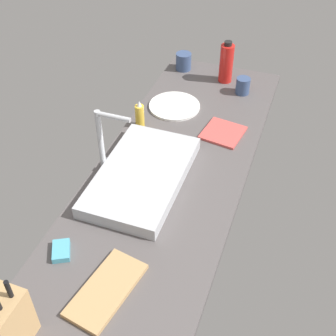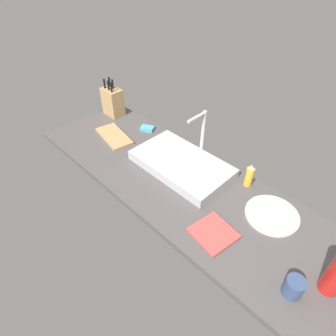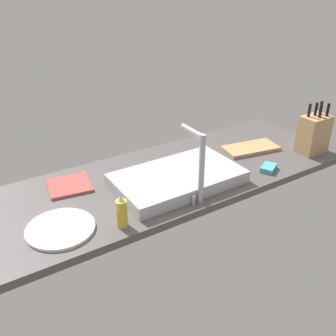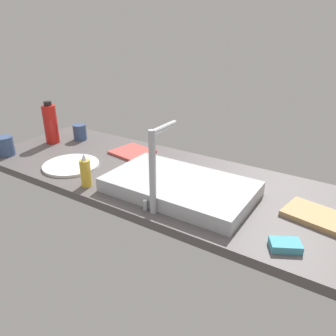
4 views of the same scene
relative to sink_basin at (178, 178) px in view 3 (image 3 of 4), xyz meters
The scene contains 9 objects.
countertop_slab 12.59cm from the sink_basin, 50.98° to the right, with size 197.98×63.43×3.50cm, color #514C4C.
sink_basin is the anchor object (origin of this frame).
faucet 22.10cm from the sink_basin, 88.47° to the left, with size 5.50×15.05×30.66cm.
knife_block 79.79cm from the sink_basin, behind, with size 15.01×10.61×26.69cm.
cutting_board 54.23cm from the sink_basin, behind, with size 29.49×14.16×1.80cm, color tan.
soap_bottle 38.78cm from the sink_basin, 23.48° to the left, with size 4.36×4.36×14.22cm.
dinner_plate 56.53cm from the sink_basin, ahead, with size 25.98×25.98×1.20cm, color white.
dish_towel 48.96cm from the sink_basin, 29.13° to the right, with size 18.42×17.80×1.20cm, color #CC4C47.
dish_sponge 46.40cm from the sink_basin, 163.97° to the left, with size 9.00×6.00×2.40cm, color #4CA3BC.
Camera 3 is at (76.20, 133.08, 91.28)cm, focal length 40.55 mm.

